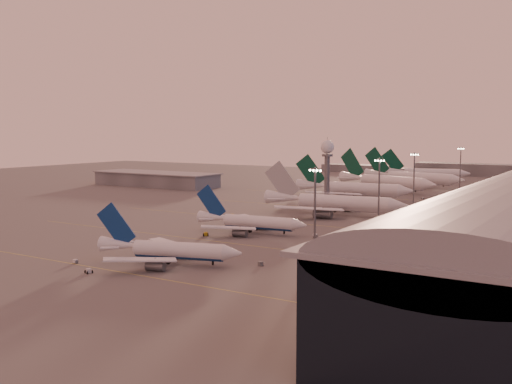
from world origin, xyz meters
The scene contains 26 objects.
ground centered at (0.00, 0.00, 0.00)m, with size 700.00×700.00×0.00m, color #514F4F.
taxiway_markings centered at (30.00, 56.00, 0.01)m, with size 180.00×185.25×0.02m.
hangar centered at (-120.00, 140.00, 4.32)m, with size 82.00×27.00×8.50m.
radar_tower centered at (5.00, 120.00, 20.95)m, with size 6.40×6.40×31.10m.
mast_a centered at (58.00, 0.00, 13.74)m, with size 3.60×0.56×25.00m.
mast_b centered at (55.00, 55.00, 13.74)m, with size 3.60×0.56×25.00m.
mast_c centered at (50.00, 110.00, 13.74)m, with size 3.60×0.56×25.00m.
mast_d centered at (48.00, 200.00, 13.74)m, with size 3.60×0.56×25.00m.
distant_horizon centered at (2.62, 325.14, 3.89)m, with size 165.00×37.50×9.00m.
narrowbody_near centered at (27.40, -22.24, 3.17)m, with size 39.00×30.67×15.65m.
narrowbody_mid centered at (20.28, 28.25, 3.20)m, with size 40.34×32.02×15.79m.
widebody_white centered at (25.97, 82.82, 3.74)m, with size 61.28×48.89×21.57m.
greentail_a centered at (11.12, 138.03, 3.91)m, with size 60.93×49.03×22.13m.
greentail_b centered at (12.07, 182.36, 4.21)m, with size 63.56×50.55×23.84m.
greentail_c centered at (16.46, 217.04, 4.20)m, with size 65.14×52.20×23.81m.
greentail_d centered at (9.36, 268.48, 3.79)m, with size 58.17×46.46×21.46m.
gsv_truck_a centered at (6.41, -34.35, 1.08)m, with size 5.28×2.07×2.12m.
gsv_tug_near centered at (17.19, -40.00, 0.53)m, with size 3.28×4.13×1.03m.
gsv_catering_a centered at (48.50, -11.27, 2.08)m, with size 5.47×3.48×4.15m.
gsv_tug_mid centered at (10.68, 15.87, 0.59)m, with size 4.45×4.57×1.14m.
gsv_truck_b centered at (42.48, 32.67, 1.21)m, with size 6.08×2.72×2.38m.
gsv_truck_c centered at (-6.57, 57.51, 1.06)m, with size 4.60×5.22×2.08m.
gsv_catering_b centered at (61.44, 63.85, 2.22)m, with size 5.61×2.97×4.44m.
gsv_tug_far centered at (23.76, 102.00, 0.56)m, with size 3.59×4.37×1.08m.
gsv_truck_d centered at (-25.76, 121.49, 1.06)m, with size 2.19×5.26×2.08m.
gsv_tug_hangar centered at (40.23, 157.12, 0.44)m, with size 3.14×2.08×0.85m.
Camera 1 is at (126.60, -138.91, 34.65)m, focal length 42.00 mm.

